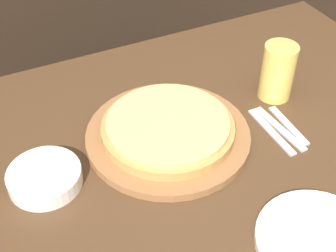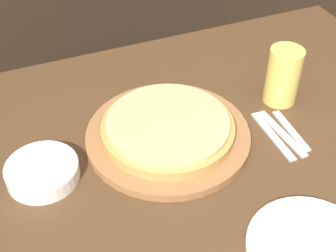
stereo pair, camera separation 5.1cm
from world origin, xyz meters
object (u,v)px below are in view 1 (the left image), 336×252
Objects in this scene: pizza_on_board at (168,131)px; dinner_plate at (320,242)px; spoon at (288,125)px; dinner_knife at (280,128)px; side_bowl at (45,178)px; beer_glass at (278,70)px; fork at (271,131)px.

pizza_on_board is 1.59× the size of dinner_plate.
pizza_on_board is 0.30m from spoon.
spoon is at bearing 0.00° from dinner_knife.
dinner_knife is at bearing -18.67° from pizza_on_board.
dinner_plate is at bearing -41.69° from side_bowl.
pizza_on_board is 2.60× the size of beer_glass.
spoon is at bearing -108.76° from beer_glass.
spoon is at bearing -7.39° from side_bowl.
pizza_on_board is at bearing 162.89° from spoon.
pizza_on_board is 0.29m from side_bowl.
beer_glass is at bearing 61.10° from dinner_knife.
dinner_plate reaches higher than fork.
fork is at bearing -127.39° from beer_glass.
beer_glass is 0.15m from spoon.
dinner_knife and spoon have the same top height.
pizza_on_board is 0.25m from fork.
dinner_plate reaches higher than dinner_knife.
pizza_on_board is at bearing -174.49° from beer_glass.
pizza_on_board reaches higher than dinner_knife.
spoon is (0.15, 0.30, -0.01)m from dinner_plate.
beer_glass reaches higher than dinner_knife.
spoon is at bearing -17.11° from pizza_on_board.
side_bowl is at bearing 171.92° from fork.
side_bowl is (-0.29, -0.01, -0.01)m from pizza_on_board.
dinner_knife is at bearing -118.90° from beer_glass.
side_bowl is 0.89× the size of fork.
beer_glass is (0.32, 0.03, 0.06)m from pizza_on_board.
pizza_on_board is 0.41m from dinner_plate.
pizza_on_board reaches higher than fork.
dinner_knife is at bearing -7.72° from side_bowl.
pizza_on_board reaches higher than side_bowl.
spoon is at bearing 62.80° from dinner_plate.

